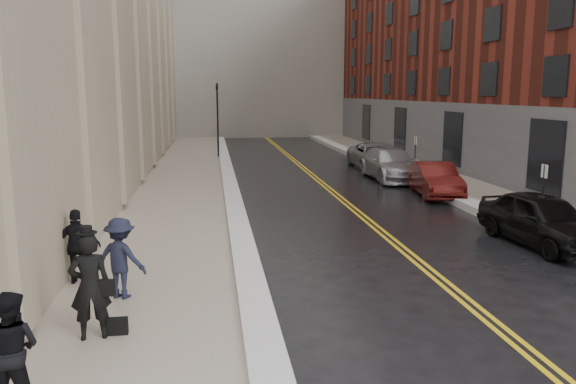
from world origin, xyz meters
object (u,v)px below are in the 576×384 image
object	(u,v)px
pedestrian_b	(121,258)
pedestrian_c	(78,246)
pedestrian_a	(11,350)
car_black	(542,219)
car_maroon	(435,179)
car_silver_near	(391,164)
car_silver_far	(376,156)
pedestrian_main	(90,286)

from	to	relation	value
pedestrian_b	pedestrian_c	distance (m)	1.61
pedestrian_a	pedestrian_c	bearing A→B (deg)	-74.64
car_black	pedestrian_c	bearing A→B (deg)	-175.93
car_maroon	pedestrian_c	world-z (taller)	pedestrian_c
car_maroon	car_silver_near	size ratio (longest dim) A/B	0.80
car_silver_far	pedestrian_b	xyz separation A→B (m)	(-11.83, -20.62, 0.26)
pedestrian_b	pedestrian_c	size ratio (longest dim) A/B	1.01
car_silver_far	pedestrian_b	world-z (taller)	pedestrian_b
pedestrian_main	pedestrian_a	bearing A→B (deg)	63.68
car_black	car_silver_far	size ratio (longest dim) A/B	0.84
pedestrian_c	car_maroon	bearing A→B (deg)	-143.72
pedestrian_main	pedestrian_b	xyz separation A→B (m)	(0.22, 2.07, -0.10)
car_black	car_maroon	size ratio (longest dim) A/B	1.03
pedestrian_main	pedestrian_b	distance (m)	2.09
car_maroon	pedestrian_main	world-z (taller)	pedestrian_main
pedestrian_main	pedestrian_b	world-z (taller)	pedestrian_main
pedestrian_c	car_black	bearing A→B (deg)	-173.18
car_silver_near	pedestrian_b	world-z (taller)	pedestrian_b
pedestrian_main	car_maroon	bearing A→B (deg)	-141.63
car_maroon	car_silver_near	bearing A→B (deg)	103.10
car_silver_near	pedestrian_b	size ratio (longest dim) A/B	3.20
car_silver_far	car_black	bearing A→B (deg)	-88.03
car_black	car_silver_near	size ratio (longest dim) A/B	0.82
pedestrian_a	pedestrian_c	size ratio (longest dim) A/B	0.97
car_silver_near	car_black	bearing A→B (deg)	-88.89
car_maroon	pedestrian_main	bearing A→B (deg)	-123.80
car_silver_near	pedestrian_main	xyz separation A→B (m)	(-11.61, -18.51, 0.31)
car_maroon	pedestrian_c	bearing A→B (deg)	-133.58
car_silver_far	pedestrian_b	size ratio (longest dim) A/B	3.15
pedestrian_b	car_maroon	bearing A→B (deg)	-112.19
pedestrian_b	car_silver_far	bearing A→B (deg)	-96.17
car_silver_near	car_maroon	bearing A→B (deg)	-85.59
pedestrian_c	car_silver_far	bearing A→B (deg)	-125.96
car_silver_near	car_silver_far	xyz separation A→B (m)	(0.43, 4.19, -0.05)
pedestrian_b	pedestrian_c	bearing A→B (deg)	-20.98
car_black	pedestrian_main	world-z (taller)	pedestrian_main
pedestrian_b	car_silver_near	bearing A→B (deg)	-101.08
car_maroon	pedestrian_a	world-z (taller)	pedestrian_a
car_silver_near	car_silver_far	size ratio (longest dim) A/B	1.02
pedestrian_a	pedestrian_c	xyz separation A→B (m)	(-0.29, 5.38, 0.03)
pedestrian_main	pedestrian_c	xyz separation A→B (m)	(-0.93, 3.21, -0.11)
car_black	pedestrian_b	size ratio (longest dim) A/B	2.64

